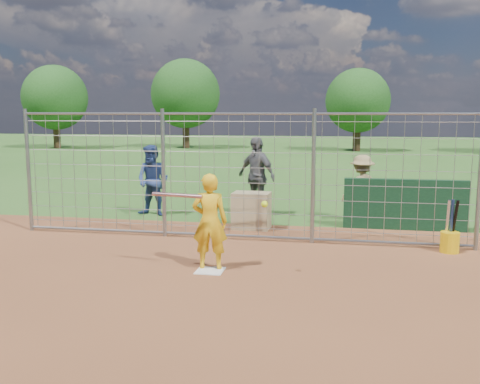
% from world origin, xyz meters
% --- Properties ---
extents(ground, '(100.00, 100.00, 0.00)m').
position_xyz_m(ground, '(0.00, 0.00, 0.00)').
color(ground, '#2D591E').
rests_on(ground, ground).
extents(infield_dirt, '(18.00, 18.00, 0.00)m').
position_xyz_m(infield_dirt, '(0.00, -3.00, 0.01)').
color(infield_dirt, brown).
rests_on(infield_dirt, ground).
extents(home_plate, '(0.43, 0.43, 0.02)m').
position_xyz_m(home_plate, '(0.00, -0.20, 0.01)').
color(home_plate, silver).
rests_on(home_plate, ground).
extents(dugout_wall, '(2.60, 0.20, 1.10)m').
position_xyz_m(dugout_wall, '(3.40, 3.60, 0.55)').
color(dugout_wall, '#11381E').
rests_on(dugout_wall, ground).
extents(batter, '(0.60, 0.42, 1.57)m').
position_xyz_m(batter, '(-0.03, -0.06, 0.78)').
color(batter, yellow).
rests_on(batter, ground).
extents(bystander_a, '(0.94, 0.79, 1.74)m').
position_xyz_m(bystander_a, '(-2.51, 4.13, 0.87)').
color(bystander_a, navy).
rests_on(bystander_a, ground).
extents(bystander_b, '(1.21, 1.03, 1.95)m').
position_xyz_m(bystander_b, '(-0.02, 4.63, 0.97)').
color(bystander_b, '#56575B').
rests_on(bystander_b, ground).
extents(bystander_c, '(1.16, 1.01, 1.55)m').
position_xyz_m(bystander_c, '(2.51, 4.35, 0.78)').
color(bystander_c, '#998253').
rests_on(bystander_c, ground).
extents(equipment_bin, '(0.82, 0.59, 0.80)m').
position_xyz_m(equipment_bin, '(0.12, 3.08, 0.40)').
color(equipment_bin, tan).
rests_on(equipment_bin, ground).
extents(equipment_in_play, '(1.86, 0.21, 0.18)m').
position_xyz_m(equipment_in_play, '(-0.16, -0.30, 1.22)').
color(equipment_in_play, silver).
rests_on(equipment_in_play, ground).
extents(bucket_with_bats, '(0.34, 0.34, 0.98)m').
position_xyz_m(bucket_with_bats, '(4.00, 1.76, 0.25)').
color(bucket_with_bats, yellow).
rests_on(bucket_with_bats, ground).
extents(backstop_fence, '(9.08, 0.08, 2.60)m').
position_xyz_m(backstop_fence, '(0.00, 2.00, 1.26)').
color(backstop_fence, gray).
rests_on(backstop_fence, ground).
extents(tree_line, '(44.66, 6.72, 6.48)m').
position_xyz_m(tree_line, '(3.13, 28.13, 3.71)').
color(tree_line, '#3F2B19').
rests_on(tree_line, ground).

